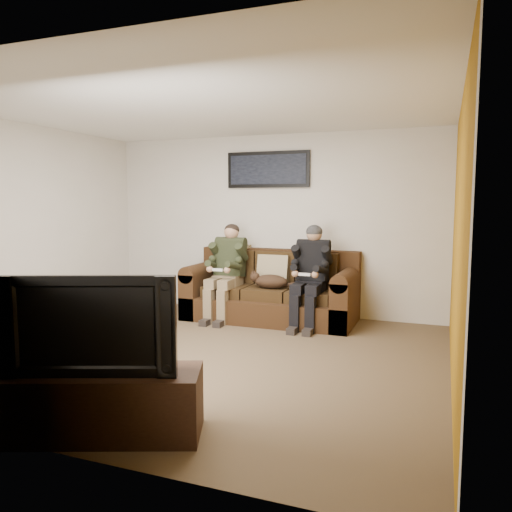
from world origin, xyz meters
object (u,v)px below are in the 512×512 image
at_px(television, 92,323).
at_px(cat, 269,281).
at_px(framed_poster, 268,170).
at_px(person_left, 227,265).
at_px(person_right, 311,269).
at_px(tv_stand, 95,403).
at_px(sofa, 272,293).

bearing_deg(television, cat, 68.02).
height_order(cat, framed_poster, framed_poster).
bearing_deg(television, person_left, 78.12).
distance_m(person_right, television, 3.64).
height_order(person_left, cat, person_left).
xyz_separation_m(framed_poster, television, (0.19, -4.17, -1.29)).
bearing_deg(cat, person_left, 178.58).
height_order(framed_poster, tv_stand, framed_poster).
bearing_deg(person_right, person_left, -179.98).
xyz_separation_m(sofa, tv_stand, (-0.01, -3.78, -0.13)).
distance_m(cat, television, 3.58).
height_order(tv_stand, television, television).
bearing_deg(person_left, framed_poster, 55.17).
distance_m(person_right, framed_poster, 1.67).
xyz_separation_m(person_right, tv_stand, (-0.62, -3.59, -0.52)).
bearing_deg(person_left, person_right, 0.02).
bearing_deg(framed_poster, cat, -68.42).
height_order(sofa, cat, sofa).
xyz_separation_m(person_left, person_right, (1.21, 0.00, 0.00)).
xyz_separation_m(sofa, television, (-0.01, -3.78, 0.45)).
xyz_separation_m(cat, television, (-0.05, -3.57, 0.24)).
bearing_deg(sofa, television, -90.21).
relative_size(tv_stand, television, 1.23).
height_order(sofa, person_left, person_left).
distance_m(sofa, framed_poster, 1.79).
bearing_deg(person_right, framed_poster, 144.23).
relative_size(sofa, person_left, 1.76).
bearing_deg(person_right, tv_stand, -99.75).
xyz_separation_m(cat, framed_poster, (-0.24, 0.59, 1.53)).
height_order(person_right, television, person_right).
relative_size(person_right, cat, 2.02).
bearing_deg(television, tv_stand, 0.00).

